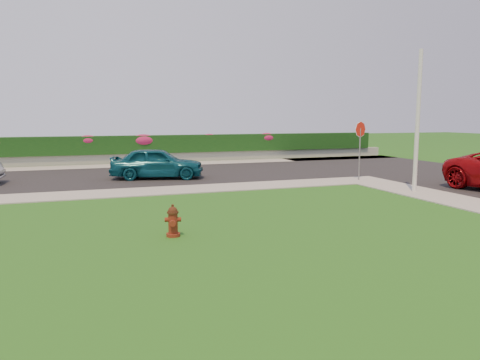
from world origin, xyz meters
name	(u,v)px	position (x,y,z in m)	size (l,w,h in m)	color
ground	(329,247)	(0.00, 0.00, 0.00)	(120.00, 120.00, 0.00)	black
street_far	(81,178)	(-5.00, 14.00, 0.02)	(26.00, 8.00, 0.04)	black
sidewalk_far	(54,196)	(-6.00, 9.00, 0.02)	(24.00, 2.00, 0.04)	gray
curb_corner	(363,180)	(7.00, 9.00, 0.02)	(2.00, 2.00, 0.04)	gray
sidewalk_beyond	(151,165)	(-1.00, 19.00, 0.02)	(34.00, 2.00, 0.04)	gray
retaining_wall	(147,158)	(-1.00, 20.50, 0.30)	(34.00, 0.40, 0.60)	gray
hedge	(146,144)	(-1.00, 20.60, 1.15)	(32.00, 0.90, 1.10)	black
fire_hydrant	(173,221)	(-3.09, 2.05, 0.37)	(0.41, 0.38, 0.78)	#511C0C
sedan_teal	(157,163)	(-1.69, 12.55, 0.75)	(1.69, 4.19, 1.43)	#0B4556
utility_pole	(418,122)	(6.92, 5.53, 2.66)	(0.16, 0.16, 5.33)	silver
stop_sign	(360,136)	(6.79, 9.04, 1.99)	(0.69, 0.25, 2.66)	slate
flower_clump_c	(88,140)	(-4.45, 20.50, 1.46)	(1.23, 0.79, 0.62)	#BF2059
flower_clump_d	(143,140)	(-1.17, 20.50, 1.40)	(1.51, 0.97, 0.75)	#BF2059
flower_clump_e	(209,138)	(3.06, 20.50, 1.50)	(1.01, 0.65, 0.51)	#BF2059
flower_clump_f	(267,138)	(7.11, 20.50, 1.45)	(1.28, 0.82, 0.64)	#BF2059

